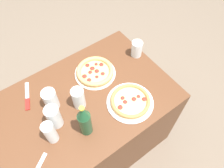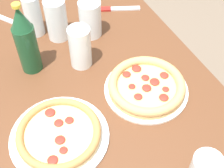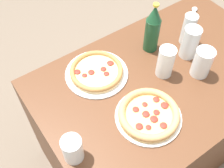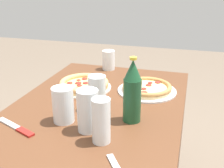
{
  "view_description": "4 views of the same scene",
  "coord_description": "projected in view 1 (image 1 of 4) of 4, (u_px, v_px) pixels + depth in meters",
  "views": [
    {
      "loc": [
        -0.22,
        -0.64,
        1.85
      ],
      "look_at": [
        0.21,
        -0.05,
        0.78
      ],
      "focal_mm": 35.0,
      "sensor_mm": 36.0,
      "label": 1
    },
    {
      "loc": [
        0.74,
        -0.25,
        1.47
      ],
      "look_at": [
        0.2,
        0.01,
        0.79
      ],
      "focal_mm": 50.0,
      "sensor_mm": 36.0,
      "label": 2
    },
    {
      "loc": [
        0.66,
        0.52,
        1.67
      ],
      "look_at": [
        0.25,
        -0.06,
        0.75
      ],
      "focal_mm": 45.0,
      "sensor_mm": 36.0,
      "label": 3
    },
    {
      "loc": [
        -1.0,
        -0.37,
        1.23
      ],
      "look_at": [
        0.21,
        -0.02,
        0.74
      ],
      "focal_mm": 45.0,
      "sensor_mm": 36.0,
      "label": 4
    }
  ],
  "objects": [
    {
      "name": "table",
      "position": [
        85.0,
        127.0,
        1.6
      ],
      "size": [
        1.17,
        0.73,
        0.7
      ],
      "color": "#56331E",
      "rests_on": "ground_plane"
    },
    {
      "name": "glass_orange_juice",
      "position": [
        54.0,
        117.0,
        1.18
      ],
      "size": [
        0.08,
        0.08,
        0.16
      ],
      "color": "white",
      "rests_on": "table"
    },
    {
      "name": "ground_plane",
      "position": [
        89.0,
        143.0,
        1.89
      ],
      "size": [
        8.0,
        8.0,
        0.0
      ],
      "primitive_type": "plane",
      "color": "#6B5B4C"
    },
    {
      "name": "glass_mango_juice",
      "position": [
        50.0,
        133.0,
        1.13
      ],
      "size": [
        0.06,
        0.06,
        0.16
      ],
      "color": "white",
      "rests_on": "table"
    },
    {
      "name": "pizza_salami",
      "position": [
        95.0,
        72.0,
        1.42
      ],
      "size": [
        0.27,
        0.27,
        0.04
      ],
      "color": "silver",
      "rests_on": "table"
    },
    {
      "name": "glass_lemonade",
      "position": [
        79.0,
        99.0,
        1.25
      ],
      "size": [
        0.07,
        0.07,
        0.15
      ],
      "color": "white",
      "rests_on": "table"
    },
    {
      "name": "beer_bottle",
      "position": [
        85.0,
        120.0,
        1.12
      ],
      "size": [
        0.07,
        0.07,
        0.26
      ],
      "color": "#194728",
      "rests_on": "table"
    },
    {
      "name": "pizza_pepperoni",
      "position": [
        130.0,
        101.0,
        1.3
      ],
      "size": [
        0.28,
        0.28,
        0.04
      ],
      "color": "silver",
      "rests_on": "table"
    },
    {
      "name": "glass_iced_tea",
      "position": [
        137.0,
        49.0,
        1.5
      ],
      "size": [
        0.07,
        0.07,
        0.11
      ],
      "color": "white",
      "rests_on": "table"
    },
    {
      "name": "knife",
      "position": [
        27.0,
        97.0,
        1.33
      ],
      "size": [
        0.1,
        0.2,
        0.01
      ],
      "color": "maroon",
      "rests_on": "table"
    },
    {
      "name": "glass_cola",
      "position": [
        51.0,
        100.0,
        1.25
      ],
      "size": [
        0.08,
        0.08,
        0.14
      ],
      "color": "white",
      "rests_on": "table"
    }
  ]
}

